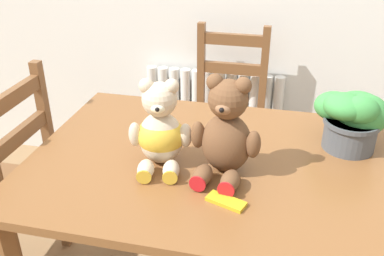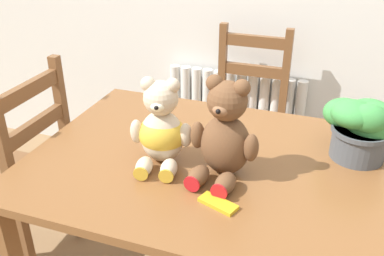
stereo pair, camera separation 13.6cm
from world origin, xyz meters
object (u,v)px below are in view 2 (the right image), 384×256
teddy_bear_right (225,135)px  chocolate_bar (218,203)px  teddy_bear_left (161,130)px  wooden_chair_side (20,175)px  potted_plant (362,124)px  wooden_chair_behind (245,126)px

teddy_bear_right → chocolate_bar: size_ratio=2.81×
teddy_bear_left → teddy_bear_right: 0.22m
wooden_chair_side → chocolate_bar: 1.11m
wooden_chair_side → teddy_bear_right: 1.09m
teddy_bear_right → potted_plant: size_ratio=1.33×
wooden_chair_side → potted_plant: bearing=-84.9°
wooden_chair_side → chocolate_bar: (1.01, -0.30, 0.32)m
teddy_bear_right → chocolate_bar: 0.22m
teddy_bear_left → wooden_chair_side: bearing=-19.9°
chocolate_bar → potted_plant: bearing=48.8°
wooden_chair_behind → potted_plant: bearing=128.3°
wooden_chair_behind → wooden_chair_side: size_ratio=1.01×
wooden_chair_behind → chocolate_bar: (0.16, -1.09, 0.31)m
wooden_chair_side → chocolate_bar: size_ratio=8.44×
teddy_bear_left → chocolate_bar: 0.32m
potted_plant → teddy_bear_right: bearing=-147.5°
teddy_bear_left → potted_plant: 0.67m
teddy_bear_left → chocolate_bar: size_ratio=2.56×
wooden_chair_behind → potted_plant: same height
wooden_chair_side → chocolate_bar: bearing=-106.4°
wooden_chair_behind → potted_plant: 0.95m
wooden_chair_behind → wooden_chair_side: (-0.86, -0.79, -0.01)m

